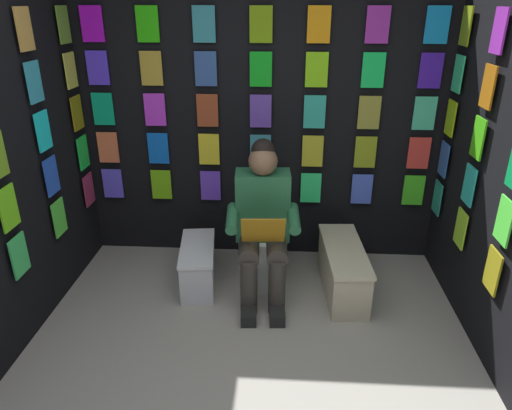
{
  "coord_description": "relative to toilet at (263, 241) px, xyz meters",
  "views": [
    {
      "loc": [
        -0.19,
        1.7,
        2.08
      ],
      "look_at": [
        -0.02,
        -1.12,
        0.85
      ],
      "focal_mm": 32.95,
      "sensor_mm": 36.0,
      "label": 1
    }
  ],
  "objects": [
    {
      "name": "person_reading",
      "position": [
        -0.01,
        0.23,
        0.27
      ],
      "size": [
        0.54,
        0.7,
        1.19
      ],
      "rotation": [
        0.0,
        0.0,
        0.06
      ],
      "color": "#286B42",
      "rests_on": "ground"
    },
    {
      "name": "comic_longbox_near",
      "position": [
        -0.63,
        0.17,
        -0.14
      ],
      "size": [
        0.34,
        0.85,
        0.37
      ],
      "rotation": [
        0.0,
        0.0,
        0.06
      ],
      "color": "beige",
      "rests_on": "ground"
    },
    {
      "name": "display_wall_back",
      "position": [
        0.04,
        -0.48,
        0.82
      ],
      "size": [
        3.03,
        0.14,
        2.29
      ],
      "color": "black",
      "rests_on": "ground"
    },
    {
      "name": "toilet",
      "position": [
        0.0,
        0.0,
        0.0
      ],
      "size": [
        0.41,
        0.56,
        0.77
      ],
      "rotation": [
        0.0,
        0.0,
        0.06
      ],
      "color": "white",
      "rests_on": "ground"
    },
    {
      "name": "comic_longbox_far",
      "position": [
        0.5,
        0.15,
        -0.16
      ],
      "size": [
        0.33,
        0.64,
        0.34
      ],
      "rotation": [
        0.0,
        0.0,
        0.13
      ],
      "color": "silver",
      "rests_on": "ground"
    },
    {
      "name": "display_wall_right",
      "position": [
        1.55,
        0.59,
        0.82
      ],
      "size": [
        0.14,
        2.04,
        2.29
      ],
      "color": "black",
      "rests_on": "ground"
    },
    {
      "name": "display_wall_left",
      "position": [
        -1.47,
        0.59,
        0.82
      ],
      "size": [
        0.14,
        2.04,
        2.29
      ],
      "color": "black",
      "rests_on": "ground"
    }
  ]
}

